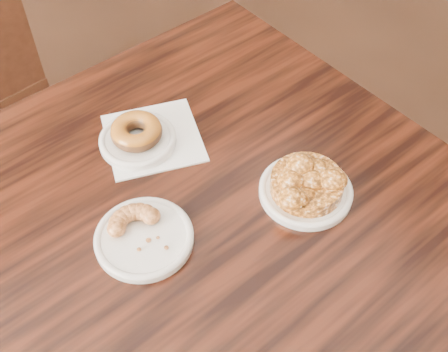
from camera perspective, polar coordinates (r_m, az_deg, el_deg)
floor at (r=1.67m, az=0.78°, el=-14.95°), size 5.00×5.00×0.00m
cafe_table at (r=1.27m, az=-1.61°, el=-12.85°), size 0.93×0.93×0.75m
napkin at (r=1.06m, az=-7.21°, el=3.86°), size 0.22×0.22×0.00m
plate_donut at (r=1.05m, az=-8.75°, el=3.62°), size 0.14×0.14×0.01m
plate_cruller at (r=0.91m, az=-8.12°, el=-6.29°), size 0.16×0.16×0.01m
plate_fritter at (r=0.97m, az=8.28°, el=-1.54°), size 0.16×0.16×0.01m
glazed_donut at (r=1.03m, az=-8.89°, el=4.50°), size 0.09×0.09×0.03m
apple_fritter at (r=0.95m, az=8.46°, el=-0.55°), size 0.17×0.17×0.04m
cruller_fragment at (r=0.90m, az=-8.26°, el=-5.58°), size 0.10×0.10×0.03m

